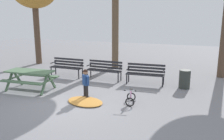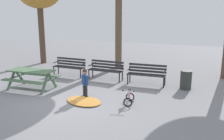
{
  "view_description": "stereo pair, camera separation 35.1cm",
  "coord_description": "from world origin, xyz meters",
  "px_view_note": "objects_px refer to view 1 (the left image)",
  "views": [
    {
      "loc": [
        4.1,
        -6.34,
        2.85
      ],
      "look_at": [
        0.9,
        1.75,
        0.85
      ],
      "focal_mm": 38.21,
      "sensor_mm": 36.0,
      "label": 1
    },
    {
      "loc": [
        4.43,
        -6.2,
        2.85
      ],
      "look_at": [
        0.9,
        1.75,
        0.85
      ],
      "focal_mm": 38.21,
      "sensor_mm": 36.0,
      "label": 2
    }
  ],
  "objects_px": {
    "picnic_table": "(30,75)",
    "trash_bin": "(185,79)",
    "park_bench_left": "(104,69)",
    "kids_bicycle": "(131,98)",
    "park_bench_far_left": "(67,66)",
    "child_standing": "(86,81)",
    "park_bench_right": "(146,72)"
  },
  "relations": [
    {
      "from": "trash_bin",
      "to": "park_bench_far_left",
      "type": "bearing_deg",
      "value": -179.58
    },
    {
      "from": "park_bench_left",
      "to": "trash_bin",
      "type": "height_order",
      "value": "park_bench_left"
    },
    {
      "from": "park_bench_far_left",
      "to": "kids_bicycle",
      "type": "height_order",
      "value": "park_bench_far_left"
    },
    {
      "from": "park_bench_right",
      "to": "trash_bin",
      "type": "relative_size",
      "value": 2.2
    },
    {
      "from": "park_bench_far_left",
      "to": "kids_bicycle",
      "type": "distance_m",
      "value": 4.59
    },
    {
      "from": "park_bench_far_left",
      "to": "park_bench_left",
      "type": "relative_size",
      "value": 1.0
    },
    {
      "from": "trash_bin",
      "to": "kids_bicycle",
      "type": "bearing_deg",
      "value": -121.3
    },
    {
      "from": "park_bench_far_left",
      "to": "picnic_table",
      "type": "bearing_deg",
      "value": -94.33
    },
    {
      "from": "picnic_table",
      "to": "park_bench_far_left",
      "type": "distance_m",
      "value": 2.4
    },
    {
      "from": "picnic_table",
      "to": "park_bench_far_left",
      "type": "xyz_separation_m",
      "value": [
        0.18,
        2.39,
        -0.08
      ]
    },
    {
      "from": "picnic_table",
      "to": "kids_bicycle",
      "type": "xyz_separation_m",
      "value": [
        4.08,
        -0.01,
        -0.39
      ]
    },
    {
      "from": "park_bench_far_left",
      "to": "child_standing",
      "type": "xyz_separation_m",
      "value": [
        2.28,
        -2.46,
        0.1
      ]
    },
    {
      "from": "picnic_table",
      "to": "park_bench_left",
      "type": "bearing_deg",
      "value": 49.83
    },
    {
      "from": "child_standing",
      "to": "trash_bin",
      "type": "xyz_separation_m",
      "value": [
        3.11,
        2.5,
        -0.24
      ]
    },
    {
      "from": "picnic_table",
      "to": "trash_bin",
      "type": "relative_size",
      "value": 2.56
    },
    {
      "from": "picnic_table",
      "to": "child_standing",
      "type": "height_order",
      "value": "child_standing"
    },
    {
      "from": "kids_bicycle",
      "to": "park_bench_far_left",
      "type": "bearing_deg",
      "value": 148.37
    },
    {
      "from": "park_bench_right",
      "to": "child_standing",
      "type": "xyz_separation_m",
      "value": [
        -1.51,
        -2.52,
        0.1
      ]
    },
    {
      "from": "park_bench_right",
      "to": "child_standing",
      "type": "distance_m",
      "value": 2.94
    },
    {
      "from": "park_bench_right",
      "to": "trash_bin",
      "type": "bearing_deg",
      "value": -0.49
    },
    {
      "from": "picnic_table",
      "to": "park_bench_left",
      "type": "distance_m",
      "value": 3.23
    },
    {
      "from": "park_bench_far_left",
      "to": "kids_bicycle",
      "type": "xyz_separation_m",
      "value": [
        3.9,
        -2.4,
        -0.31
      ]
    },
    {
      "from": "park_bench_left",
      "to": "kids_bicycle",
      "type": "height_order",
      "value": "park_bench_left"
    },
    {
      "from": "park_bench_far_left",
      "to": "park_bench_right",
      "type": "height_order",
      "value": "same"
    },
    {
      "from": "picnic_table",
      "to": "park_bench_right",
      "type": "xyz_separation_m",
      "value": [
        3.97,
        2.44,
        -0.08
      ]
    },
    {
      "from": "kids_bicycle",
      "to": "trash_bin",
      "type": "relative_size",
      "value": 0.82
    },
    {
      "from": "child_standing",
      "to": "trash_bin",
      "type": "bearing_deg",
      "value": 38.87
    },
    {
      "from": "trash_bin",
      "to": "child_standing",
      "type": "bearing_deg",
      "value": -141.13
    },
    {
      "from": "picnic_table",
      "to": "kids_bicycle",
      "type": "distance_m",
      "value": 4.1
    },
    {
      "from": "picnic_table",
      "to": "park_bench_far_left",
      "type": "height_order",
      "value": "park_bench_far_left"
    },
    {
      "from": "kids_bicycle",
      "to": "child_standing",
      "type": "bearing_deg",
      "value": -177.89
    },
    {
      "from": "picnic_table",
      "to": "trash_bin",
      "type": "distance_m",
      "value": 6.08
    }
  ]
}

